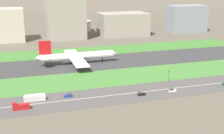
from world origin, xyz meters
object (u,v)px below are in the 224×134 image
object	(u,v)px
truck_0	(21,107)
fuel_tank_east	(124,24)
cargo_warehouse	(187,19)
fuel_tank_west	(81,26)
bus_0	(35,98)
office_tower	(123,24)
car_1	(141,94)
hangar_building	(65,18)
car_4	(172,90)
airliner	(76,56)
traffic_light	(169,75)
car_3	(68,95)
fuel_tank_centre	(105,24)

from	to	relation	value
truck_0	fuel_tank_east	xyz separation A→B (m)	(140.30, 237.00, 4.35)
cargo_warehouse	fuel_tank_west	bearing A→B (deg)	160.47
bus_0	office_tower	distance (m)	215.49
car_1	fuel_tank_east	world-z (taller)	fuel_tank_east
bus_0	hangar_building	distance (m)	188.97
car_4	car_1	distance (m)	19.75
airliner	car_4	bearing A→B (deg)	-61.54
office_tower	traffic_light	bearing A→B (deg)	-99.67
truck_0	car_3	xyz separation A→B (m)	(26.08, 10.00, -0.75)
truck_0	cargo_warehouse	xyz separation A→B (m)	(208.03, 192.00, 14.92)
car_3	cargo_warehouse	xyz separation A→B (m)	(181.95, 182.00, 15.67)
car_3	traffic_light	xyz separation A→B (m)	(66.66, 7.99, 3.37)
fuel_tank_west	car_1	bearing A→B (deg)	-93.63
traffic_light	office_tower	xyz separation A→B (m)	(29.66, 174.01, 8.89)
truck_0	traffic_light	size ratio (longest dim) A/B	1.17
car_1	fuel_tank_west	size ratio (longest dim) A/B	0.17
airliner	fuel_tank_west	world-z (taller)	airliner
cargo_warehouse	fuel_tank_west	size ratio (longest dim) A/B	1.89
car_3	fuel_tank_east	size ratio (longest dim) A/B	0.23
car_4	fuel_tank_east	world-z (taller)	fuel_tank_east
bus_0	car_4	bearing A→B (deg)	-7.27
hangar_building	office_tower	bearing A→B (deg)	0.00
bus_0	car_3	bearing A→B (deg)	0.00
traffic_light	fuel_tank_east	size ratio (longest dim) A/B	0.37
fuel_tank_centre	traffic_light	bearing A→B (deg)	-95.28
car_1	bus_0	xyz separation A→B (m)	(-58.59, 10.00, 0.90)
car_4	traffic_light	bearing A→B (deg)	-110.76
airliner	traffic_light	xyz separation A→B (m)	(49.10, -60.01, -1.94)
cargo_warehouse	truck_0	bearing A→B (deg)	-137.29
car_4	office_tower	world-z (taller)	office_tower
airliner	bus_0	bearing A→B (deg)	-117.94
car_4	fuel_tank_west	size ratio (longest dim) A/B	0.17
traffic_light	fuel_tank_west	distance (m)	219.32
fuel_tank_west	traffic_light	bearing A→B (deg)	-86.98
airliner	car_3	world-z (taller)	airliner
cargo_warehouse	fuel_tank_east	world-z (taller)	cargo_warehouse
car_4	truck_0	bearing A→B (deg)	0.00
traffic_light	fuel_tank_east	bearing A→B (deg)	77.75
car_4	office_tower	bearing A→B (deg)	-100.76
car_4	fuel_tank_west	distance (m)	237.11
car_1	fuel_tank_centre	xyz separation A→B (m)	(46.80, 237.00, 7.26)
car_1	traffic_light	world-z (taller)	traffic_light
truck_0	fuel_tank_east	distance (m)	275.45
truck_0	office_tower	distance (m)	227.99
car_4	car_3	distance (m)	60.66
office_tower	cargo_warehouse	bearing A→B (deg)	0.00
car_3	bus_0	bearing A→B (deg)	-180.00
bus_0	cargo_warehouse	world-z (taller)	cargo_warehouse
airliner	hangar_building	bearing A→B (deg)	84.84
car_3	office_tower	bearing A→B (deg)	62.11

